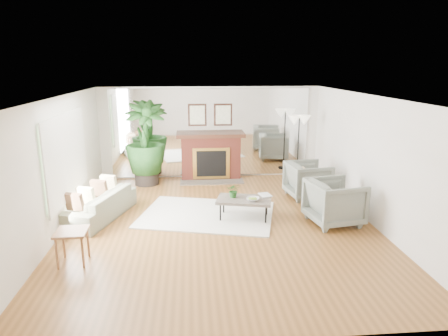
{
  "coord_description": "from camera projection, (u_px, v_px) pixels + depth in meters",
  "views": [
    {
      "loc": [
        -0.55,
        -7.38,
        3.08
      ],
      "look_at": [
        0.13,
        0.6,
        0.99
      ],
      "focal_mm": 32.0,
      "sensor_mm": 36.0,
      "label": 1
    }
  ],
  "objects": [
    {
      "name": "ground",
      "position": [
        220.0,
        224.0,
        7.93
      ],
      "size": [
        7.0,
        7.0,
        0.0
      ],
      "primitive_type": "plane",
      "color": "brown",
      "rests_on": "ground"
    },
    {
      "name": "wall_left",
      "position": [
        59.0,
        166.0,
        7.37
      ],
      "size": [
        0.02,
        7.0,
        2.5
      ],
      "primitive_type": "cube",
      "color": "white",
      "rests_on": "ground"
    },
    {
      "name": "wall_right",
      "position": [
        371.0,
        160.0,
        7.87
      ],
      "size": [
        0.02,
        7.0,
        2.5
      ],
      "primitive_type": "cube",
      "color": "white",
      "rests_on": "ground"
    },
    {
      "name": "wall_back",
      "position": [
        210.0,
        133.0,
        10.98
      ],
      "size": [
        6.0,
        0.02,
        2.5
      ],
      "primitive_type": "cube",
      "color": "white",
      "rests_on": "ground"
    },
    {
      "name": "mirror_panel",
      "position": [
        210.0,
        133.0,
        10.97
      ],
      "size": [
        5.4,
        0.04,
        2.4
      ],
      "primitive_type": "cube",
      "color": "silver",
      "rests_on": "wall_back"
    },
    {
      "name": "window_panel",
      "position": [
        66.0,
        156.0,
        7.73
      ],
      "size": [
        0.04,
        2.4,
        1.5
      ],
      "primitive_type": "cube",
      "color": "#B2E09E",
      "rests_on": "wall_left"
    },
    {
      "name": "fireplace",
      "position": [
        211.0,
        155.0,
        10.91
      ],
      "size": [
        1.85,
        0.83,
        2.05
      ],
      "color": "maroon",
      "rests_on": "ground"
    },
    {
      "name": "area_rug",
      "position": [
        207.0,
        214.0,
        8.39
      ],
      "size": [
        3.08,
        2.52,
        0.03
      ],
      "primitive_type": "cube",
      "rotation": [
        0.0,
        0.0,
        -0.25
      ],
      "color": "white",
      "rests_on": "ground"
    },
    {
      "name": "coffee_table",
      "position": [
        244.0,
        200.0,
        8.1
      ],
      "size": [
        1.21,
        0.87,
        0.44
      ],
      "rotation": [
        0.0,
        0.0,
        -0.23
      ],
      "color": "#685C52",
      "rests_on": "ground"
    },
    {
      "name": "sofa",
      "position": [
        99.0,
        205.0,
        8.19
      ],
      "size": [
        1.31,
        2.06,
        0.56
      ],
      "primitive_type": "imported",
      "rotation": [
        0.0,
        0.0,
        -1.89
      ],
      "color": "gray",
      "rests_on": "ground"
    },
    {
      "name": "armchair_back",
      "position": [
        308.0,
        180.0,
        9.44
      ],
      "size": [
        1.04,
        1.02,
        0.85
      ],
      "primitive_type": "imported",
      "rotation": [
        0.0,
        0.0,
        1.7
      ],
      "color": "gray",
      "rests_on": "ground"
    },
    {
      "name": "armchair_front",
      "position": [
        335.0,
        202.0,
        7.87
      ],
      "size": [
        1.13,
        1.11,
        0.89
      ],
      "primitive_type": "imported",
      "rotation": [
        0.0,
        0.0,
        1.75
      ],
      "color": "gray",
      "rests_on": "ground"
    },
    {
      "name": "side_table",
      "position": [
        72.0,
        236.0,
        6.27
      ],
      "size": [
        0.5,
        0.5,
        0.55
      ],
      "rotation": [
        0.0,
        0.0,
        0.03
      ],
      "color": "#9A6B3D",
      "rests_on": "ground"
    },
    {
      "name": "potted_ficus",
      "position": [
        145.0,
        141.0,
        10.3
      ],
      "size": [
        1.28,
        1.28,
        2.16
      ],
      "color": "black",
      "rests_on": "ground"
    },
    {
      "name": "floor_lamp",
      "position": [
        299.0,
        126.0,
        10.32
      ],
      "size": [
        0.59,
        0.33,
        1.8
      ],
      "color": "black",
      "rests_on": "ground"
    },
    {
      "name": "tabletop_plant",
      "position": [
        234.0,
        190.0,
        8.14
      ],
      "size": [
        0.29,
        0.26,
        0.29
      ],
      "primitive_type": "imported",
      "rotation": [
        0.0,
        0.0,
        -0.15
      ],
      "color": "#2A5C22",
      "rests_on": "coffee_table"
    },
    {
      "name": "fruit_bowl",
      "position": [
        253.0,
        199.0,
        7.96
      ],
      "size": [
        0.32,
        0.32,
        0.06
      ],
      "primitive_type": "imported",
      "rotation": [
        0.0,
        0.0,
        -0.27
      ],
      "color": "#9A6B3D",
      "rests_on": "coffee_table"
    },
    {
      "name": "book",
      "position": [
        260.0,
        196.0,
        8.24
      ],
      "size": [
        0.28,
        0.34,
        0.02
      ],
      "primitive_type": "imported",
      "rotation": [
        0.0,
        0.0,
        0.21
      ],
      "color": "#9A6B3D",
      "rests_on": "coffee_table"
    }
  ]
}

